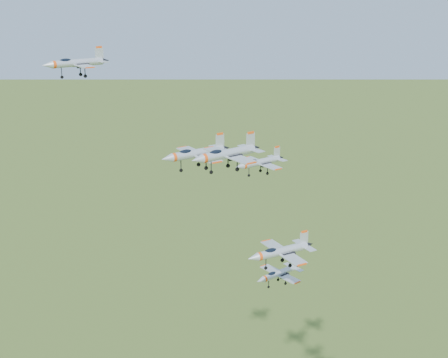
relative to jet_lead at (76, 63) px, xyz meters
name	(u,v)px	position (x,y,z in m)	size (l,w,h in m)	color
jet_lead	(76,63)	(0.00, 0.00, 0.00)	(11.54, 9.68, 3.09)	#B4BBC2
jet_left_high	(196,153)	(16.41, -11.62, -14.28)	(13.22, 11.09, 3.54)	#B4BBC2
jet_right_high	(226,154)	(13.87, -29.85, -9.35)	(11.55, 9.75, 3.11)	#B4BBC2
jet_left_low	(260,162)	(34.96, 1.55, -21.60)	(12.23, 10.30, 3.29)	#B4BBC2
jet_right_low	(280,251)	(28.10, -20.23, -30.49)	(13.17, 10.91, 3.52)	#B4BBC2
jet_trail	(278,273)	(33.97, -9.12, -40.93)	(11.16, 9.47, 3.03)	#B4BBC2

